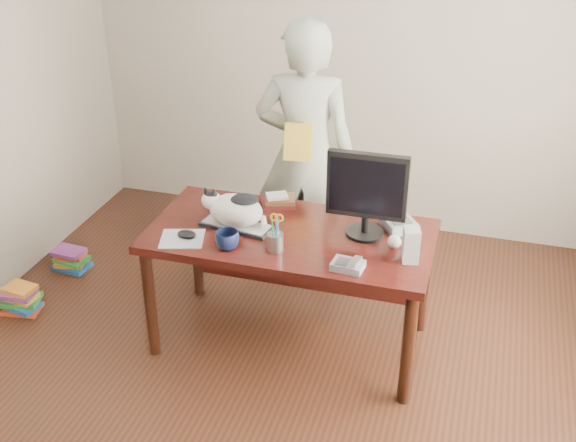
# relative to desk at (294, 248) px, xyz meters

# --- Properties ---
(room) EXTENTS (4.50, 4.50, 4.50)m
(room) POSITION_rel_desk_xyz_m (0.00, -0.68, 0.75)
(room) COLOR black
(room) RESTS_ON ground
(desk) EXTENTS (1.60, 0.80, 0.75)m
(desk) POSITION_rel_desk_xyz_m (0.00, 0.00, 0.00)
(desk) COLOR black
(desk) RESTS_ON ground
(keyboard) EXTENTS (0.43, 0.21, 0.02)m
(keyboard) POSITION_rel_desk_xyz_m (-0.31, -0.11, 0.16)
(keyboard) COLOR black
(keyboard) RESTS_ON desk
(cat) EXTENTS (0.41, 0.23, 0.23)m
(cat) POSITION_rel_desk_xyz_m (-0.32, -0.11, 0.27)
(cat) COLOR white
(cat) RESTS_ON keyboard
(monitor) EXTENTS (0.44, 0.22, 0.50)m
(monitor) POSITION_rel_desk_xyz_m (0.41, 0.00, 0.43)
(monitor) COLOR black
(monitor) RESTS_ON desk
(pen_cup) EXTENTS (0.09, 0.09, 0.23)m
(pen_cup) POSITION_rel_desk_xyz_m (-0.02, -0.29, 0.21)
(pen_cup) COLOR gray
(pen_cup) RESTS_ON desk
(mousepad) EXTENTS (0.29, 0.27, 0.01)m
(mousepad) POSITION_rel_desk_xyz_m (-0.55, -0.32, 0.15)
(mousepad) COLOR silver
(mousepad) RESTS_ON desk
(mouse) EXTENTS (0.12, 0.10, 0.04)m
(mouse) POSITION_rel_desk_xyz_m (-0.53, -0.30, 0.17)
(mouse) COLOR black
(mouse) RESTS_ON mousepad
(coffee_mug) EXTENTS (0.18, 0.18, 0.10)m
(coffee_mug) POSITION_rel_desk_xyz_m (-0.28, -0.34, 0.20)
(coffee_mug) COLOR #0C1433
(coffee_mug) RESTS_ON desk
(phone) EXTENTS (0.17, 0.14, 0.07)m
(phone) POSITION_rel_desk_xyz_m (0.39, -0.36, 0.17)
(phone) COLOR slate
(phone) RESTS_ON desk
(speaker) EXTENTS (0.10, 0.11, 0.19)m
(speaker) POSITION_rel_desk_xyz_m (0.68, -0.19, 0.24)
(speaker) COLOR gray
(speaker) RESTS_ON desk
(baseball) EXTENTS (0.07, 0.07, 0.07)m
(baseball) POSITION_rel_desk_xyz_m (0.58, -0.08, 0.19)
(baseball) COLOR white
(baseball) RESTS_ON desk
(book_stack) EXTENTS (0.24, 0.21, 0.07)m
(book_stack) POSITION_rel_desk_xyz_m (-0.16, 0.22, 0.18)
(book_stack) COLOR #441412
(book_stack) RESTS_ON desk
(calculator) EXTENTS (0.25, 0.27, 0.07)m
(calculator) POSITION_rel_desk_xyz_m (0.57, 0.15, 0.18)
(calculator) COLOR slate
(calculator) RESTS_ON desk
(person) EXTENTS (0.69, 0.49, 1.79)m
(person) POSITION_rel_desk_xyz_m (-0.13, 0.68, 0.29)
(person) COLOR beige
(person) RESTS_ON ground
(held_book) EXTENTS (0.18, 0.12, 0.24)m
(held_book) POSITION_rel_desk_xyz_m (-0.13, 0.51, 0.45)
(held_book) COLOR gold
(held_book) RESTS_ON person
(book_pile_a) EXTENTS (0.27, 0.22, 0.18)m
(book_pile_a) POSITION_rel_desk_xyz_m (-1.75, -0.28, -0.51)
(book_pile_a) COLOR #B13519
(book_pile_a) RESTS_ON ground
(book_pile_b) EXTENTS (0.26, 0.20, 0.15)m
(book_pile_b) POSITION_rel_desk_xyz_m (-1.72, 0.27, -0.53)
(book_pile_b) COLOR #1B55A5
(book_pile_b) RESTS_ON ground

